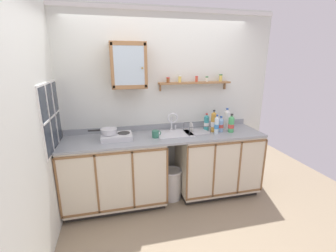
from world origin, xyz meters
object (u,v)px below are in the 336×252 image
Objects in this scene: saucepan at (108,131)px; hot_plate_stove at (117,137)px; bottle_detergent_teal_2 at (206,123)px; bottle_water_blue_5 at (221,125)px; sink at (174,135)px; bottle_opaque_white_4 at (227,119)px; bottle_soda_green_3 at (231,124)px; bottle_water_clear_1 at (217,125)px; wall_cabinet at (128,65)px; bottle_juice_amber_0 at (214,122)px; dish_rack at (196,131)px; trash_bin at (172,183)px; mug at (156,134)px.

hot_plate_stove is at bearing -12.22° from saucepan.
bottle_water_blue_5 is at bearing -33.62° from bottle_detergent_teal_2.
bottle_opaque_white_4 reaches higher than sink.
bottle_water_blue_5 is (1.47, -0.01, 0.06)m from hot_plate_stove.
bottle_soda_green_3 reaches higher than hot_plate_stove.
bottle_water_blue_5 is (0.10, 0.08, -0.02)m from bottle_water_clear_1.
wall_cabinet is at bearing 166.92° from bottle_water_clear_1.
saucepan is 1.46m from bottle_juice_amber_0.
bottle_soda_green_3 is 0.51m from dish_rack.
sink is at bearing 167.46° from bottle_water_clear_1.
bottle_water_clear_1 is at bearing -5.19° from trash_bin.
sink is 0.30m from mug.
bottle_water_blue_5 is 0.39× the size of wall_cabinet.
trash_bin is (-0.73, -0.02, -0.83)m from bottle_water_blue_5.
bottle_water_blue_5 is (-0.13, 0.06, -0.02)m from bottle_soda_green_3.
bottle_juice_amber_0 reaches higher than mug.
bottle_juice_amber_0 is 0.70× the size of trash_bin.
sink is at bearing 1.40° from saucepan.
bottle_detergent_teal_2 is 0.81× the size of bottle_opaque_white_4.
bottle_opaque_white_4 is at bearing 8.85° from trash_bin.
bottle_detergent_teal_2 is 0.80m from mug.
bottle_detergent_teal_2 is 0.21m from bottle_water_blue_5.
mug is (0.51, -0.05, 0.01)m from hot_plate_stove.
saucepan is at bearing -178.60° from sink.
bottle_water_clear_1 is 0.82× the size of dish_rack.
saucepan is 0.61m from mug.
wall_cabinet is (-1.26, 0.19, 0.83)m from bottle_water_blue_5.
dish_rack is at bearing 170.38° from bottle_soda_green_3.
sink is 3.74× the size of mug.
sink is 0.69m from bottle_water_blue_5.
saucepan is 1.71m from bottle_opaque_white_4.
mug is 0.29× the size of trash_bin.
trash_bin is at bearing -178.20° from bottle_water_blue_5.
hot_plate_stove is at bearing -175.17° from bottle_detergent_teal_2.
bottle_juice_amber_0 is (1.46, -0.01, 0.03)m from saucepan.
saucepan is at bearing -177.10° from bottle_opaque_white_4.
mug is (-1.09, 0.01, -0.07)m from bottle_soda_green_3.
bottle_juice_amber_0 is 0.25m from bottle_soda_green_3.
bottle_detergent_teal_2 reaches higher than hot_plate_stove.
bottle_opaque_white_4 reaches higher than dish_rack.
saucepan is 2.78× the size of mug.
sink reaches higher than dish_rack.
bottle_juice_amber_0 is 1.41m from wall_cabinet.
wall_cabinet is at bearing 170.00° from bottle_soda_green_3.
bottle_opaque_white_4 is (0.25, 0.09, 0.00)m from bottle_juice_amber_0.
saucepan is at bearing -176.39° from bottle_detergent_teal_2.
mug is (-0.79, -0.16, -0.06)m from bottle_detergent_teal_2.
bottle_detergent_teal_2 is at bearing 150.79° from bottle_soda_green_3.
bottle_soda_green_3 reaches higher than mug.
bottle_opaque_white_4 reaches higher than trash_bin.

